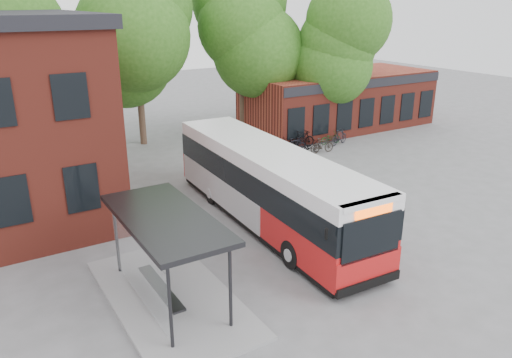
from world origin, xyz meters
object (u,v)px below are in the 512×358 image
city_bus (268,187)px  bicycle_2 (310,147)px  bicycle_0 (280,145)px  bicycle_4 (300,140)px  bicycle_3 (302,139)px  bicycle_5 (322,145)px  bicycle_7 (339,137)px  bicycle_1 (295,146)px  bus_shelter (168,258)px  bicycle_6 (330,138)px

city_bus → bicycle_2: size_ratio=8.05×
bicycle_0 → bicycle_4: 1.66m
city_bus → bicycle_3: bearing=49.1°
bicycle_0 → bicycle_5: size_ratio=0.99×
bicycle_2 → bicycle_7: (2.85, 0.62, 0.10)m
bicycle_2 → bicycle_5: 0.77m
bicycle_0 → bicycle_1: bearing=-161.0°
city_bus → bicycle_2: bearing=45.5°
bicycle_2 → bicycle_3: bearing=-15.5°
bus_shelter → bicycle_7: (16.34, 11.06, -0.93)m
city_bus → bicycle_5: bearing=41.8°
bus_shelter → bicycle_6: bearing=35.8°
city_bus → bicycle_4: (8.06, 8.69, -1.14)m
bus_shelter → bicycle_2: (13.49, 10.44, -1.03)m
bicycle_2 → bicycle_4: 1.51m
city_bus → bicycle_1: size_ratio=7.69×
bicycle_2 → bus_shelter: bearing=125.8°
bus_shelter → city_bus: bearing=29.2°
bicycle_0 → bicycle_4: bicycle_4 is taller
bicycle_1 → bicycle_7: bicycle_7 is taller
bicycle_0 → bicycle_1: (0.53, -0.79, 0.07)m
bicycle_3 → bicycle_7: (2.54, -0.68, -0.04)m
bicycle_1 → bicycle_7: size_ratio=0.97×
bus_shelter → city_bus: size_ratio=0.55×
bus_shelter → city_bus: (5.75, 3.22, 0.17)m
bicycle_1 → city_bus: bearing=138.7°
bus_shelter → bicycle_2: 17.09m
bicycle_0 → bicycle_6: bearing=-108.6°
bicycle_1 → bicycle_5: 1.71m
bicycle_1 → bicycle_7: (3.64, 0.11, 0.02)m
bicycle_3 → bicycle_0: bearing=95.1°
bicycle_2 → bicycle_7: bearing=-79.6°
bicycle_4 → bicycle_0: bearing=79.8°
city_bus → bicycle_3: 11.77m
bicycle_1 → bicycle_3: (1.11, 0.79, 0.06)m
city_bus → bicycle_3: size_ratio=6.87×
bicycle_0 → city_bus: bearing=128.2°
bicycle_4 → bicycle_5: bearing=176.6°
bus_shelter → bicycle_3: (13.81, 11.74, -0.89)m
city_bus → bicycle_6: city_bus is taller
bicycle_0 → bicycle_3: bicycle_3 is taller
bicycle_0 → bicycle_5: 2.59m
bicycle_3 → bus_shelter: bearing=135.8°
bus_shelter → bicycle_4: 18.27m
bicycle_1 → bicycle_4: bicycle_1 is taller
bicycle_5 → bicycle_6: bearing=-46.8°
bicycle_1 → bicycle_5: size_ratio=1.01×
bicycle_4 → bicycle_7: bicycle_7 is taller
bicycle_7 → bus_shelter: bearing=107.7°
bicycle_2 → bicycle_6: 2.69m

